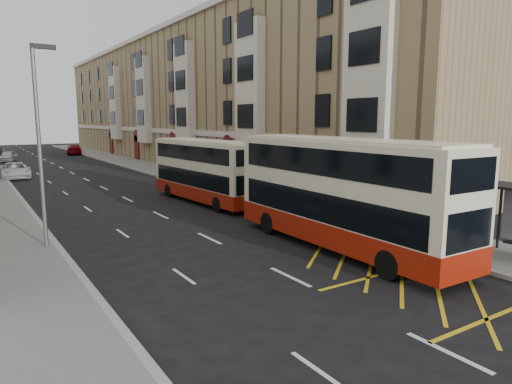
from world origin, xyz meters
TOP-DOWN VIEW (x-y plane):
  - ground at (0.00, 0.00)m, footprint 200.00×200.00m
  - pavement_right at (8.00, 30.00)m, footprint 4.00×120.00m
  - kerb_right at (6.00, 30.00)m, footprint 0.25×120.00m
  - kerb_left at (-6.00, 30.00)m, footprint 0.25×120.00m
  - road_markings at (0.00, 45.00)m, footprint 10.00×110.00m
  - terrace_right at (14.88, 45.38)m, footprint 10.75×79.00m
  - guard_railing at (6.25, 5.75)m, footprint 0.06×6.56m
  - street_lamp_near at (-6.35, 12.00)m, footprint 0.93×0.18m
  - double_decker_front at (3.81, 5.62)m, footprint 2.79×11.37m
  - double_decker_rear at (3.89, 18.17)m, footprint 2.89×10.10m
  - pedestrian_mid at (8.74, 4.42)m, footprint 0.98×0.91m
  - pedestrian_far at (6.35, 4.73)m, footprint 0.93×0.39m
  - white_van at (-5.20, 38.37)m, footprint 2.39×5.10m
  - car_silver at (-4.31, 57.13)m, footprint 2.77×4.25m
  - car_red at (5.20, 65.12)m, footprint 3.15×5.39m

SIDE VIEW (x-z plane):
  - ground at x=0.00m, z-range 0.00..0.00m
  - road_markings at x=0.00m, z-range 0.00..0.01m
  - pavement_right at x=8.00m, z-range 0.00..0.15m
  - kerb_right at x=6.00m, z-range 0.00..0.15m
  - kerb_left at x=-6.00m, z-range 0.00..0.15m
  - car_silver at x=-4.31m, z-range 0.00..1.35m
  - white_van at x=-5.20m, z-range 0.00..1.41m
  - car_red at x=5.20m, z-range 0.00..1.47m
  - guard_railing at x=6.25m, z-range 0.35..1.36m
  - pedestrian_far at x=6.35m, z-range 0.15..1.74m
  - pedestrian_mid at x=8.74m, z-range 0.15..1.77m
  - double_decker_rear at x=3.89m, z-range 0.04..4.02m
  - double_decker_front at x=3.81m, z-range 0.04..4.56m
  - street_lamp_near at x=-6.35m, z-range 0.64..8.64m
  - terrace_right at x=14.88m, z-range -0.10..15.15m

